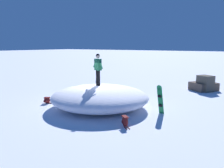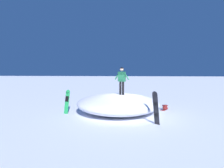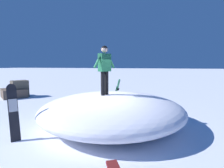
{
  "view_description": "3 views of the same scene",
  "coord_description": "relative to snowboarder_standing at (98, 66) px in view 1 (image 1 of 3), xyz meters",
  "views": [
    {
      "loc": [
        8.13,
        -10.25,
        3.49
      ],
      "look_at": [
        1.18,
        0.09,
        1.36
      ],
      "focal_mm": 37.07,
      "sensor_mm": 36.0,
      "label": 1
    },
    {
      "loc": [
        -0.51,
        10.63,
        2.63
      ],
      "look_at": [
        0.96,
        -0.01,
        1.9
      ],
      "focal_mm": 26.51,
      "sensor_mm": 36.0,
      "label": 2
    },
    {
      "loc": [
        -5.77,
        -2.16,
        2.3
      ],
      "look_at": [
        0.56,
        -0.24,
        1.59
      ],
      "focal_mm": 28.53,
      "sensor_mm": 36.0,
      "label": 3
    }
  ],
  "objects": [
    {
      "name": "ground",
      "position": [
        -0.32,
        0.03,
        -2.29
      ],
      "size": [
        240.0,
        240.0,
        0.0
      ],
      "primitive_type": "plane",
      "color": "white"
    },
    {
      "name": "snowboard_secondary_upright",
      "position": [
        3.52,
        0.5,
        -1.5
      ],
      "size": [
        0.31,
        0.41,
        1.52
      ],
      "color": "#1E8C47",
      "rests_on": "ground"
    },
    {
      "name": "backpack_near",
      "position": [
        -2.96,
        -1.2,
        -2.09
      ],
      "size": [
        0.57,
        0.45,
        0.38
      ],
      "color": "maroon",
      "rests_on": "ground"
    },
    {
      "name": "rock_outcrop",
      "position": [
        3.98,
        8.11,
        -1.86
      ],
      "size": [
        2.21,
        2.26,
        1.2
      ],
      "color": "#544C40",
      "rests_on": "ground"
    },
    {
      "name": "snowboard_primary_upright",
      "position": [
        -1.88,
        2.3,
        -1.39
      ],
      "size": [
        0.43,
        0.45,
        1.73
      ],
      "color": "black",
      "rests_on": "ground"
    },
    {
      "name": "snow_mound",
      "position": [
        0.27,
        -0.2,
        -1.68
      ],
      "size": [
        7.07,
        7.04,
        1.21
      ],
      "primitive_type": "ellipsoid",
      "rotation": [
        0.0,
        0.0,
        2.75
      ],
      "color": "white",
      "rests_on": "ground"
    },
    {
      "name": "snowboarder_standing",
      "position": [
        0.0,
        0.0,
        0.0
      ],
      "size": [
        1.0,
        0.52,
        1.78
      ],
      "color": "black",
      "rests_on": "snow_mound"
    },
    {
      "name": "backpack_far",
      "position": [
        2.96,
        -2.01,
        -2.05
      ],
      "size": [
        0.61,
        0.54,
        0.47
      ],
      "color": "maroon",
      "rests_on": "ground"
    }
  ]
}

